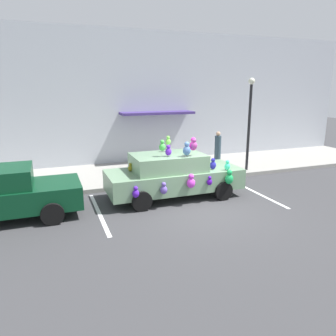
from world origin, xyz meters
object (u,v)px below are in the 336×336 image
object	(u,v)px
teddy_bear_on_sidewalk	(181,167)
street_lamp_post	(250,115)
plush_covered_car	(173,175)
pedestrian_near_shopfront	(218,150)

from	to	relation	value
teddy_bear_on_sidewalk	street_lamp_post	bearing A→B (deg)	-4.48
plush_covered_car	teddy_bear_on_sidewalk	size ratio (longest dim) A/B	6.76
plush_covered_car	pedestrian_near_shopfront	world-z (taller)	plush_covered_car
plush_covered_car	teddy_bear_on_sidewalk	xyz separation A→B (m)	(1.23, 2.13, -0.34)
pedestrian_near_shopfront	street_lamp_post	bearing A→B (deg)	-57.85
plush_covered_car	street_lamp_post	size ratio (longest dim) A/B	1.16
plush_covered_car	street_lamp_post	bearing A→B (deg)	23.70
plush_covered_car	street_lamp_post	xyz separation A→B (m)	(4.31, 1.89, 1.78)
teddy_bear_on_sidewalk	plush_covered_car	bearing A→B (deg)	-119.88
teddy_bear_on_sidewalk	pedestrian_near_shopfront	size ratio (longest dim) A/B	0.43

